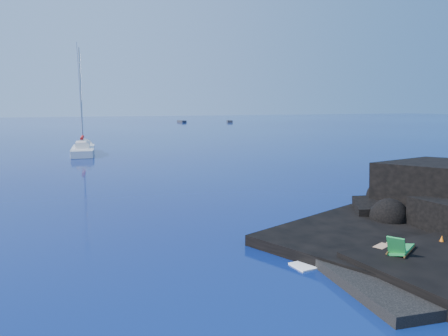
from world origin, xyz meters
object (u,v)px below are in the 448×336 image
object	(u,v)px
deck_chair	(401,244)
marker_cone	(442,242)
distant_boat_a	(182,122)
sailboat	(83,154)
distant_boat_b	(230,122)
sunbather	(382,248)

from	to	relation	value
deck_chair	marker_cone	distance (m)	2.34
deck_chair	distant_boat_a	xyz separation A→B (m)	(27.18, 123.47, -0.91)
sailboat	deck_chair	size ratio (longest dim) A/B	7.57
deck_chair	distant_boat_b	world-z (taller)	deck_chair
sailboat	distant_boat_a	bearing A→B (deg)	72.21
sailboat	sunbather	xyz separation A→B (m)	(7.95, -41.06, 0.54)
sailboat	distant_boat_a	world-z (taller)	sailboat
deck_chair	sunbather	distance (m)	0.85
deck_chair	sailboat	bearing A→B (deg)	68.34
sunbather	distant_boat_b	world-z (taller)	sunbather
sailboat	deck_chair	bearing A→B (deg)	-73.34
sunbather	deck_chair	bearing A→B (deg)	-96.81
sailboat	distant_boat_b	xyz separation A→B (m)	(49.51, 75.94, 0.00)
marker_cone	sailboat	bearing A→B (deg)	104.16
marker_cone	distant_boat_a	bearing A→B (deg)	78.58
sailboat	marker_cone	world-z (taller)	sailboat
distant_boat_a	distant_boat_b	world-z (taller)	distant_boat_b
marker_cone	distant_boat_a	xyz separation A→B (m)	(24.88, 123.14, -0.61)
distant_boat_a	distant_boat_b	size ratio (longest dim) A/B	0.97
sailboat	deck_chair	world-z (taller)	sailboat
marker_cone	distant_boat_b	bearing A→B (deg)	71.60
sunbather	distant_boat_a	xyz separation A→B (m)	(27.39, 122.74, -0.54)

